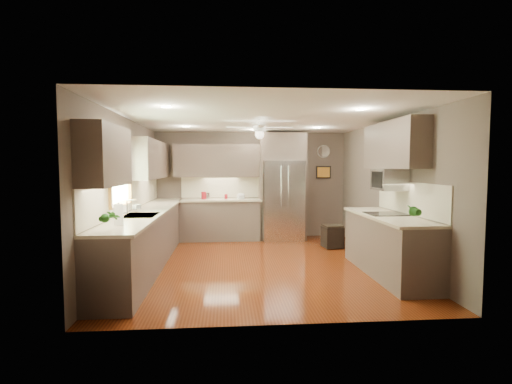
{
  "coord_description": "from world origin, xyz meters",
  "views": [
    {
      "loc": [
        -0.6,
        -6.32,
        1.7
      ],
      "look_at": [
        -0.04,
        0.6,
        1.21
      ],
      "focal_mm": 26.0,
      "sensor_mm": 36.0,
      "label": 1
    }
  ],
  "objects": [
    {
      "name": "microwave",
      "position": [
        2.03,
        -0.55,
        1.48
      ],
      "size": [
        0.43,
        0.55,
        0.34
      ],
      "color": "silver",
      "rests_on": "wall_right"
    },
    {
      "name": "soap_bottle",
      "position": [
        -2.07,
        -0.11,
        1.03
      ],
      "size": [
        0.1,
        0.1,
        0.17
      ],
      "primitive_type": "imported",
      "rotation": [
        0.0,
        0.0,
        -0.38
      ],
      "color": "white",
      "rests_on": "left_run"
    },
    {
      "name": "recessed_lights",
      "position": [
        -0.04,
        0.4,
        2.49
      ],
      "size": [
        2.84,
        3.14,
        0.01
      ],
      "color": "white",
      "rests_on": "ceiling"
    },
    {
      "name": "potted_plant_left",
      "position": [
        -1.95,
        -1.93,
        1.11
      ],
      "size": [
        0.2,
        0.16,
        0.33
      ],
      "primitive_type": "imported",
      "rotation": [
        0.0,
        0.0,
        -0.25
      ],
      "color": "#235F1B",
      "rests_on": "left_run"
    },
    {
      "name": "sink",
      "position": [
        -1.93,
        -0.5,
        0.91
      ],
      "size": [
        0.5,
        0.7,
        0.32
      ],
      "color": "silver",
      "rests_on": "left_run"
    },
    {
      "name": "wall_left",
      "position": [
        -2.25,
        0.0,
        1.25
      ],
      "size": [
        0.0,
        5.0,
        5.0
      ],
      "primitive_type": "plane",
      "rotation": [
        1.57,
        0.0,
        1.57
      ],
      "color": "brown",
      "rests_on": "ground"
    },
    {
      "name": "wall_right",
      "position": [
        2.25,
        0.0,
        1.25
      ],
      "size": [
        0.0,
        5.0,
        5.0
      ],
      "primitive_type": "plane",
      "rotation": [
        1.57,
        0.0,
        -1.57
      ],
      "color": "brown",
      "rests_on": "ground"
    },
    {
      "name": "refrigerator",
      "position": [
        0.7,
        2.16,
        1.19
      ],
      "size": [
        1.06,
        0.75,
        2.45
      ],
      "color": "silver",
      "rests_on": "ground"
    },
    {
      "name": "floor",
      "position": [
        0.0,
        0.0,
        0.0
      ],
      "size": [
        5.0,
        5.0,
        0.0
      ],
      "primitive_type": "plane",
      "color": "#4F1D0A",
      "rests_on": "ground"
    },
    {
      "name": "wall_back",
      "position": [
        0.0,
        2.5,
        1.25
      ],
      "size": [
        4.5,
        0.0,
        4.5
      ],
      "primitive_type": "plane",
      "rotation": [
        1.57,
        0.0,
        0.0
      ],
      "color": "brown",
      "rests_on": "ground"
    },
    {
      "name": "ceiling_fan",
      "position": [
        -0.0,
        0.3,
        2.33
      ],
      "size": [
        1.18,
        1.18,
        0.32
      ],
      "color": "white",
      "rests_on": "ceiling"
    },
    {
      "name": "stool",
      "position": [
        1.6,
        1.14,
        0.24
      ],
      "size": [
        0.41,
        0.41,
        0.46
      ],
      "color": "black",
      "rests_on": "ground"
    },
    {
      "name": "back_run",
      "position": [
        -0.72,
        2.2,
        0.48
      ],
      "size": [
        1.85,
        0.65,
        1.45
      ],
      "color": "brown",
      "rests_on": "ground"
    },
    {
      "name": "potted_plant_right",
      "position": [
        1.92,
        -1.55,
        1.09
      ],
      "size": [
        0.18,
        0.14,
        0.31
      ],
      "primitive_type": "imported",
      "rotation": [
        0.0,
        0.0,
        0.05
      ],
      "color": "#235F1B",
      "rests_on": "right_run"
    },
    {
      "name": "window",
      "position": [
        -2.22,
        -0.5,
        1.55
      ],
      "size": [
        0.05,
        1.12,
        0.92
      ],
      "color": "#BFF2B2",
      "rests_on": "wall_left"
    },
    {
      "name": "bowl",
      "position": [
        -0.26,
        2.2,
        0.97
      ],
      "size": [
        0.27,
        0.27,
        0.05
      ],
      "primitive_type": "imported",
      "rotation": [
        0.0,
        0.0,
        0.38
      ],
      "color": "beige",
      "rests_on": "back_run"
    },
    {
      "name": "left_run",
      "position": [
        -1.95,
        0.15,
        0.48
      ],
      "size": [
        0.65,
        4.7,
        1.45
      ],
      "color": "brown",
      "rests_on": "ground"
    },
    {
      "name": "framed_print",
      "position": [
        1.75,
        2.48,
        1.55
      ],
      "size": [
        0.36,
        0.03,
        0.3
      ],
      "color": "black",
      "rests_on": "wall_back"
    },
    {
      "name": "canister_d",
      "position": [
        -0.6,
        2.18,
        1.0
      ],
      "size": [
        0.08,
        0.08,
        0.11
      ],
      "primitive_type": "cylinder",
      "rotation": [
        0.0,
        0.0,
        0.04
      ],
      "color": "maroon",
      "rests_on": "back_run"
    },
    {
      "name": "wall_front",
      "position": [
        0.0,
        -2.5,
        1.25
      ],
      "size": [
        4.5,
        0.0,
        4.5
      ],
      "primitive_type": "plane",
      "rotation": [
        -1.57,
        0.0,
        0.0
      ],
      "color": "brown",
      "rests_on": "ground"
    },
    {
      "name": "canister_b",
      "position": [
        -1.02,
        2.23,
        1.01
      ],
      "size": [
        0.13,
        0.13,
        0.15
      ],
      "primitive_type": "cylinder",
      "rotation": [
        0.0,
        0.0,
        0.34
      ],
      "color": "silver",
      "rests_on": "back_run"
    },
    {
      "name": "uppers",
      "position": [
        -0.74,
        0.71,
        1.87
      ],
      "size": [
        4.5,
        4.7,
        0.95
      ],
      "color": "brown",
      "rests_on": "wall_left"
    },
    {
      "name": "paper_towel",
      "position": [
        -1.97,
        -1.5,
        1.08
      ],
      "size": [
        0.12,
        0.12,
        0.29
      ],
      "color": "white",
      "rests_on": "left_run"
    },
    {
      "name": "right_run",
      "position": [
        1.93,
        -0.8,
        0.48
      ],
      "size": [
        0.7,
        2.2,
        1.45
      ],
      "color": "brown",
      "rests_on": "ground"
    },
    {
      "name": "ceiling",
      "position": [
        0.0,
        0.0,
        2.5
      ],
      "size": [
        5.0,
        5.0,
        0.0
      ],
      "primitive_type": "plane",
      "rotation": [
        3.14,
        0.0,
        0.0
      ],
      "color": "white",
      "rests_on": "ground"
    },
    {
      "name": "wall_clock",
      "position": [
        1.75,
        2.48,
        2.05
      ],
      "size": [
        0.3,
        0.03,
        0.3
      ],
      "color": "white",
      "rests_on": "wall_back"
    },
    {
      "name": "canister_a",
      "position": [
        -1.11,
        2.22,
        1.02
      ],
      "size": [
        0.12,
        0.12,
        0.18
      ],
      "primitive_type": "cylinder",
      "rotation": [
        0.0,
        0.0,
        0.09
      ],
      "color": "maroon",
      "rests_on": "back_run"
    }
  ]
}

